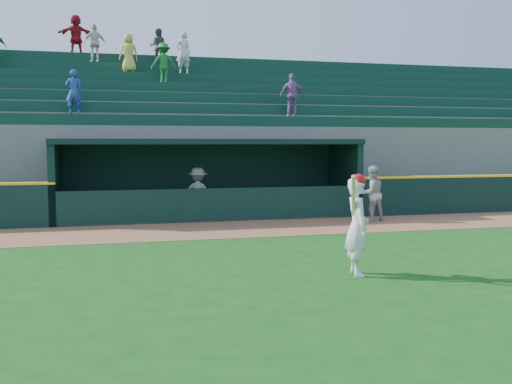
{
  "coord_description": "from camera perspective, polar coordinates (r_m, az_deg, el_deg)",
  "views": [
    {
      "loc": [
        -2.96,
        -10.14,
        2.35
      ],
      "look_at": [
        0.0,
        1.6,
        1.3
      ],
      "focal_mm": 40.0,
      "sensor_mm": 36.0,
      "label": 1
    }
  ],
  "objects": [
    {
      "name": "ground",
      "position": [
        10.82,
        2.09,
        -7.59
      ],
      "size": [
        120.0,
        120.0,
        0.0
      ],
      "primitive_type": "plane",
      "color": "#144A12",
      "rests_on": "ground"
    },
    {
      "name": "warning_track",
      "position": [
        15.5,
        -2.99,
        -3.75
      ],
      "size": [
        40.0,
        3.0,
        0.01
      ],
      "primitive_type": "cube",
      "color": "brown",
      "rests_on": "ground"
    },
    {
      "name": "dugout_player_front",
      "position": [
        17.38,
        11.48,
        -0.16
      ],
      "size": [
        0.89,
        0.73,
        1.66
      ],
      "primitive_type": "imported",
      "rotation": [
        0.0,
        0.0,
        3.28
      ],
      "color": "#AAAAA5",
      "rests_on": "ground"
    },
    {
      "name": "dugout_player_inside",
      "position": [
        17.65,
        -5.82,
        -0.12
      ],
      "size": [
        1.16,
        0.88,
        1.59
      ],
      "primitive_type": "imported",
      "rotation": [
        0.0,
        0.0,
        2.82
      ],
      "color": "gray",
      "rests_on": "ground"
    },
    {
      "name": "dugout",
      "position": [
        18.41,
        -4.89,
        1.86
      ],
      "size": [
        9.4,
        2.8,
        2.46
      ],
      "color": "slate",
      "rests_on": "ground"
    },
    {
      "name": "stands",
      "position": [
        22.89,
        -6.9,
        5.07
      ],
      "size": [
        34.5,
        6.25,
        7.56
      ],
      "color": "slate",
      "rests_on": "ground"
    },
    {
      "name": "batter_at_plate",
      "position": [
        10.27,
        10.09,
        -3.21
      ],
      "size": [
        0.57,
        0.8,
        1.82
      ],
      "color": "white",
      "rests_on": "ground"
    }
  ]
}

